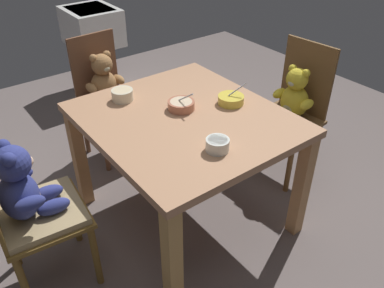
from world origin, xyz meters
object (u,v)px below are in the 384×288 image
at_px(teddy_chair_near_front, 27,200).
at_px(porridge_bowl_terracotta_center, 181,105).
at_px(dining_table, 185,132).
at_px(porridge_bowl_cream_near_left, 122,95).
at_px(porridge_bowl_white_near_right, 218,145).
at_px(teddy_chair_far_center, 293,103).
at_px(porridge_bowl_yellow_far_center, 231,99).
at_px(sink_basin, 93,37).
at_px(teddy_chair_near_left, 105,88).

height_order(teddy_chair_near_front, porridge_bowl_terracotta_center, teddy_chair_near_front).
relative_size(dining_table, porridge_bowl_cream_near_left, 8.94).
height_order(porridge_bowl_white_near_right, porridge_bowl_terracotta_center, porridge_bowl_terracotta_center).
relative_size(teddy_chair_far_center, porridge_bowl_cream_near_left, 7.48).
bearing_deg(teddy_chair_far_center, porridge_bowl_terracotta_center, -12.65).
distance_m(porridge_bowl_yellow_far_center, sink_basin, 2.11).
xyz_separation_m(teddy_chair_near_front, porridge_bowl_white_near_right, (0.41, 0.80, 0.21)).
distance_m(dining_table, teddy_chair_near_left, 0.94).
height_order(dining_table, porridge_bowl_yellow_far_center, porridge_bowl_yellow_far_center).
distance_m(teddy_chair_near_left, porridge_bowl_terracotta_center, 0.89).
bearing_deg(teddy_chair_near_left, teddy_chair_near_front, -47.07).
height_order(porridge_bowl_cream_near_left, porridge_bowl_terracotta_center, porridge_bowl_terracotta_center).
relative_size(porridge_bowl_yellow_far_center, porridge_bowl_cream_near_left, 1.21).
xyz_separation_m(porridge_bowl_cream_near_left, sink_basin, (-1.68, 0.58, -0.24)).
distance_m(porridge_bowl_terracotta_center, sink_basin, 2.03).
bearing_deg(porridge_bowl_yellow_far_center, teddy_chair_far_center, 90.55).
relative_size(teddy_chair_near_front, porridge_bowl_cream_near_left, 6.92).
bearing_deg(teddy_chair_far_center, porridge_bowl_white_near_right, 13.34).
xyz_separation_m(dining_table, porridge_bowl_white_near_right, (0.35, -0.07, 0.14)).
bearing_deg(porridge_bowl_white_near_right, porridge_bowl_yellow_far_center, 130.62).
xyz_separation_m(teddy_chair_near_left, sink_basin, (-1.11, 0.44, -0.02)).
height_order(dining_table, porridge_bowl_white_near_right, porridge_bowl_white_near_right).
bearing_deg(porridge_bowl_yellow_far_center, teddy_chair_near_left, -161.80).
relative_size(teddy_chair_far_center, porridge_bowl_white_near_right, 8.25).
bearing_deg(teddy_chair_near_left, porridge_bowl_cream_near_left, -17.85).
bearing_deg(porridge_bowl_cream_near_left, porridge_bowl_terracotta_center, 35.09).
bearing_deg(teddy_chair_near_left, teddy_chair_far_center, 39.63).
relative_size(porridge_bowl_white_near_right, porridge_bowl_yellow_far_center, 0.75).
height_order(porridge_bowl_cream_near_left, sink_basin, sink_basin).
bearing_deg(porridge_bowl_white_near_right, dining_table, 169.23).
xyz_separation_m(porridge_bowl_yellow_far_center, sink_basin, (-2.09, 0.11, -0.23)).
bearing_deg(teddy_chair_near_left, porridge_bowl_white_near_right, -5.06).
height_order(porridge_bowl_white_near_right, sink_basin, sink_basin).
relative_size(porridge_bowl_white_near_right, porridge_bowl_terracotta_center, 0.71).
bearing_deg(porridge_bowl_white_near_right, teddy_chair_near_front, -117.13).
height_order(porridge_bowl_yellow_far_center, porridge_bowl_cream_near_left, porridge_bowl_yellow_far_center).
bearing_deg(sink_basin, porridge_bowl_white_near_right, -11.21).
xyz_separation_m(porridge_bowl_cream_near_left, porridge_bowl_terracotta_center, (0.29, 0.21, -0.01)).
bearing_deg(porridge_bowl_terracotta_center, teddy_chair_near_front, -88.97).
relative_size(porridge_bowl_cream_near_left, porridge_bowl_terracotta_center, 0.79).
bearing_deg(sink_basin, porridge_bowl_terracotta_center, -10.84).
bearing_deg(teddy_chair_near_front, teddy_chair_far_center, 2.43).
bearing_deg(porridge_bowl_terracotta_center, porridge_bowl_white_near_right, -12.93).
bearing_deg(teddy_chair_far_center, porridge_bowl_cream_near_left, -26.18).
bearing_deg(teddy_chair_near_front, porridge_bowl_cream_near_left, 29.50).
xyz_separation_m(teddy_chair_near_front, porridge_bowl_terracotta_center, (-0.02, 0.90, 0.20)).
xyz_separation_m(teddy_chair_near_left, porridge_bowl_cream_near_left, (0.57, -0.15, 0.22)).
distance_m(porridge_bowl_cream_near_left, porridge_bowl_terracotta_center, 0.36).
distance_m(teddy_chair_far_center, teddy_chair_near_left, 1.33).
bearing_deg(dining_table, teddy_chair_near_front, -93.82).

